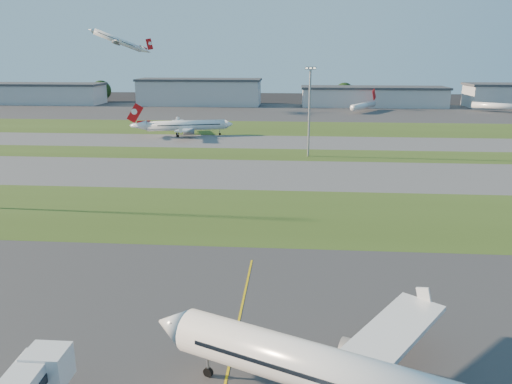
# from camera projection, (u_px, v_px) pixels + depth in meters

# --- Properties ---
(grass_strip_a) EXTENTS (300.00, 34.00, 0.01)m
(grass_strip_a) POSITION_uv_depth(u_px,v_px,m) (236.00, 214.00, 94.92)
(grass_strip_a) COLOR #334818
(grass_strip_a) RESTS_ON ground
(taxiway_a) EXTENTS (300.00, 32.00, 0.01)m
(taxiway_a) POSITION_uv_depth(u_px,v_px,m) (251.00, 173.00, 126.61)
(taxiway_a) COLOR #515154
(taxiway_a) RESTS_ON ground
(grass_strip_b) EXTENTS (300.00, 18.00, 0.01)m
(grass_strip_b) POSITION_uv_depth(u_px,v_px,m) (258.00, 154.00, 150.61)
(grass_strip_b) COLOR #334818
(grass_strip_b) RESTS_ON ground
(taxiway_b) EXTENTS (300.00, 26.00, 0.01)m
(taxiway_b) POSITION_uv_depth(u_px,v_px,m) (263.00, 142.00, 171.74)
(taxiway_b) COLOR #515154
(taxiway_b) RESTS_ON ground
(grass_strip_c) EXTENTS (300.00, 40.00, 0.01)m
(grass_strip_c) POSITION_uv_depth(u_px,v_px,m) (268.00, 128.00, 203.43)
(grass_strip_c) COLOR #334818
(grass_strip_c) RESTS_ON ground
(apron_far) EXTENTS (400.00, 80.00, 0.01)m
(apron_far) POSITION_uv_depth(u_px,v_px,m) (274.00, 111.00, 261.04)
(apron_far) COLOR #333335
(apron_far) RESTS_ON ground
(airliner_parked) EXTENTS (36.75, 31.24, 12.19)m
(airliner_parked) POSITION_uv_depth(u_px,v_px,m) (355.00, 381.00, 39.73)
(airliner_parked) COLOR white
(airliner_parked) RESTS_ON ground
(airliner_taxiing) EXTENTS (34.52, 28.98, 11.00)m
(airliner_taxiing) POSITION_uv_depth(u_px,v_px,m) (185.00, 126.00, 182.50)
(airliner_taxiing) COLOR white
(airliner_taxiing) RESTS_ON ground
(airliner_departing) EXTENTS (29.33, 24.59, 9.33)m
(airliner_departing) POSITION_uv_depth(u_px,v_px,m) (118.00, 41.00, 253.79)
(airliner_departing) COLOR white
(mini_jet_near) EXTENTS (16.22, 25.40, 9.48)m
(mini_jet_near) POSITION_uv_depth(u_px,v_px,m) (364.00, 105.00, 258.46)
(mini_jet_near) COLOR white
(mini_jet_near) RESTS_ON ground
(mini_jet_far) EXTENTS (26.07, 15.01, 9.48)m
(mini_jet_far) POSITION_uv_depth(u_px,v_px,m) (499.00, 106.00, 255.98)
(mini_jet_far) COLOR white
(mini_jet_far) RESTS_ON ground
(light_mast_centre) EXTENTS (3.20, 0.70, 25.80)m
(light_mast_centre) POSITION_uv_depth(u_px,v_px,m) (309.00, 106.00, 143.58)
(light_mast_centre) COLOR gray
(light_mast_centre) RESTS_ON ground
(hangar_far_west) EXTENTS (91.80, 23.00, 12.20)m
(hangar_far_west) POSITION_uv_depth(u_px,v_px,m) (27.00, 93.00, 299.47)
(hangar_far_west) COLOR #9B9DA3
(hangar_far_west) RESTS_ON ground
(hangar_west) EXTENTS (71.40, 23.00, 15.20)m
(hangar_west) POSITION_uv_depth(u_px,v_px,m) (200.00, 92.00, 291.18)
(hangar_west) COLOR #9B9DA3
(hangar_west) RESTS_ON ground
(hangar_east) EXTENTS (81.60, 23.00, 11.20)m
(hangar_east) POSITION_uv_depth(u_px,v_px,m) (373.00, 96.00, 284.21)
(hangar_east) COLOR #9B9DA3
(hangar_east) RESTS_ON ground
(tree_west) EXTENTS (12.10, 12.10, 13.20)m
(tree_west) POSITION_uv_depth(u_px,v_px,m) (101.00, 90.00, 310.60)
(tree_west) COLOR black
(tree_west) RESTS_ON ground
(tree_mid_west) EXTENTS (9.90, 9.90, 10.80)m
(tree_mid_west) POSITION_uv_depth(u_px,v_px,m) (244.00, 94.00, 300.35)
(tree_mid_west) COLOR black
(tree_mid_west) RESTS_ON ground
(tree_mid_east) EXTENTS (11.55, 11.55, 12.60)m
(tree_mid_east) POSITION_uv_depth(u_px,v_px,m) (344.00, 92.00, 298.46)
(tree_mid_east) COLOR black
(tree_mid_east) RESTS_ON ground
(tree_east) EXTENTS (10.45, 10.45, 11.40)m
(tree_east) POSITION_uv_depth(u_px,v_px,m) (474.00, 95.00, 291.08)
(tree_east) COLOR black
(tree_east) RESTS_ON ground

